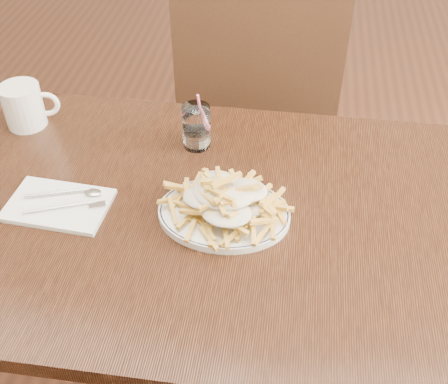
% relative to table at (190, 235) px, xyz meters
% --- Properties ---
extents(table, '(1.20, 0.80, 0.75)m').
position_rel_table_xyz_m(table, '(0.00, 0.00, 0.00)').
color(table, black).
rests_on(table, ground).
extents(chair_far, '(0.51, 0.51, 1.04)m').
position_rel_table_xyz_m(chair_far, '(0.08, 0.70, -0.08)').
color(chair_far, black).
rests_on(chair_far, ground).
extents(fries_plate, '(0.34, 0.31, 0.02)m').
position_rel_table_xyz_m(fries_plate, '(0.08, -0.01, 0.09)').
color(fries_plate, white).
rests_on(fries_plate, table).
extents(loaded_fries, '(0.25, 0.20, 0.07)m').
position_rel_table_xyz_m(loaded_fries, '(0.08, -0.01, 0.14)').
color(loaded_fries, gold).
rests_on(loaded_fries, fries_plate).
extents(napkin, '(0.22, 0.15, 0.01)m').
position_rel_table_xyz_m(napkin, '(-0.28, -0.03, 0.08)').
color(napkin, white).
rests_on(napkin, table).
extents(cutlery, '(0.19, 0.12, 0.01)m').
position_rel_table_xyz_m(cutlery, '(-0.28, -0.03, 0.09)').
color(cutlery, silver).
rests_on(cutlery, napkin).
extents(water_glass, '(0.07, 0.07, 0.15)m').
position_rel_table_xyz_m(water_glass, '(-0.02, 0.23, 0.13)').
color(water_glass, white).
rests_on(water_glass, table).
extents(coffee_mug, '(0.14, 0.10, 0.11)m').
position_rel_table_xyz_m(coffee_mug, '(-0.46, 0.25, 0.13)').
color(coffee_mug, white).
rests_on(coffee_mug, table).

